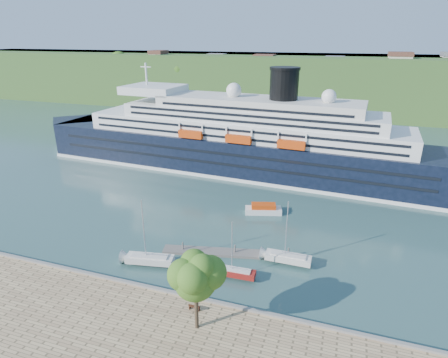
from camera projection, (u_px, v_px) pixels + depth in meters
ground at (180, 300)px, 49.08m from camera, size 400.00×400.00×0.00m
far_hillside at (311, 82)px, 173.07m from camera, size 400.00×50.00×24.00m
quay_coping at (179, 294)px, 48.49m from camera, size 220.00×0.50×0.30m
cruise_ship at (234, 120)px, 92.22m from camera, size 116.32×23.55×25.95m
park_bench at (194, 306)px, 45.77m from camera, size 1.48×0.65×0.94m
promenade_tree at (196, 289)px, 41.28m from camera, size 6.45×6.45×10.69m
floating_pontoon at (222, 252)px, 59.47m from camera, size 18.88×6.35×0.42m
sailboat_white_near at (148, 235)px, 54.69m from camera, size 8.23×3.62×10.28m
sailboat_red at (235, 252)px, 52.14m from camera, size 6.62×2.07×8.47m
sailboat_white_far at (290, 235)px, 55.15m from camera, size 7.62×2.18×9.82m
tender_launch at (263, 209)px, 72.68m from camera, size 7.47×4.30×1.95m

